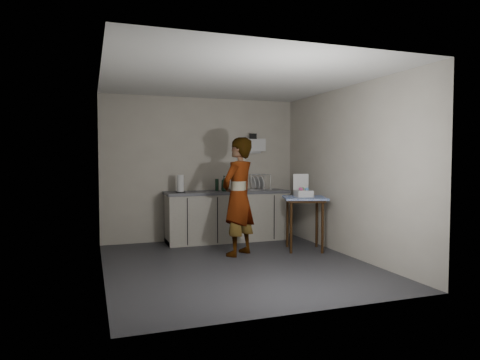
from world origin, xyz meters
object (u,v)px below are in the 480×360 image
object	(u,v)px
dish_rack	(258,186)
bakery_box	(303,192)
standing_man	(238,197)
soda_can	(224,187)
paper_towel	(180,184)
dark_bottle	(217,185)
side_table	(305,204)
kitchen_counter	(227,217)
soap_bottle	(224,183)

from	to	relation	value
dish_rack	bakery_box	size ratio (longest dim) A/B	1.15
standing_man	bakery_box	xyz separation A→B (m)	(1.14, 0.04, 0.04)
soda_can	paper_towel	bearing A→B (deg)	-173.63
dark_bottle	paper_towel	world-z (taller)	paper_towel
soda_can	bakery_box	xyz separation A→B (m)	(1.00, -1.12, -0.02)
side_table	standing_man	distance (m)	1.15
standing_man	dark_bottle	distance (m)	1.23
kitchen_counter	dark_bottle	xyz separation A→B (m)	(-0.17, 0.08, 0.59)
bakery_box	paper_towel	bearing A→B (deg)	159.32
standing_man	paper_towel	world-z (taller)	standing_man
dark_bottle	dish_rack	size ratio (longest dim) A/B	0.51
paper_towel	kitchen_counter	bearing A→B (deg)	4.61
standing_man	soda_can	xyz separation A→B (m)	(0.13, 1.16, 0.07)
kitchen_counter	soda_can	xyz separation A→B (m)	(-0.05, 0.02, 0.55)
side_table	dish_rack	world-z (taller)	dish_rack
side_table	soda_can	distance (m)	1.56
soda_can	dish_rack	distance (m)	0.66
soda_can	dark_bottle	world-z (taller)	dark_bottle
paper_towel	dark_bottle	bearing A→B (deg)	12.17
kitchen_counter	soda_can	world-z (taller)	soda_can
soap_bottle	dark_bottle	bearing A→B (deg)	132.68
paper_towel	dish_rack	bearing A→B (deg)	4.60
side_table	dark_bottle	world-z (taller)	dark_bottle
kitchen_counter	bakery_box	distance (m)	1.55
kitchen_counter	soda_can	bearing A→B (deg)	156.16
side_table	standing_man	size ratio (longest dim) A/B	0.48
standing_man	dark_bottle	world-z (taller)	standing_man
soap_bottle	soda_can	world-z (taller)	soap_bottle
dish_rack	soap_bottle	bearing A→B (deg)	-173.41
soda_can	paper_towel	world-z (taller)	paper_towel
kitchen_counter	side_table	world-z (taller)	kitchen_counter
side_table	soda_can	size ratio (longest dim) A/B	6.53
soap_bottle	dish_rack	world-z (taller)	dish_rack
kitchen_counter	paper_towel	size ratio (longest dim) A/B	7.42
soda_can	paper_towel	size ratio (longest dim) A/B	0.44
kitchen_counter	dish_rack	size ratio (longest dim) A/B	5.26
paper_towel	dish_rack	size ratio (longest dim) A/B	0.71
side_table	bakery_box	world-z (taller)	bakery_box
soap_bottle	standing_man	bearing A→B (deg)	-95.91
bakery_box	standing_man	bearing A→B (deg)	-169.25
dark_bottle	paper_towel	xyz separation A→B (m)	(-0.70, -0.15, 0.03)
standing_man	soap_bottle	distance (m)	1.13
kitchen_counter	standing_man	xyz separation A→B (m)	(-0.18, -1.14, 0.48)
soap_bottle	bakery_box	distance (m)	1.49
kitchen_counter	standing_man	distance (m)	1.25
kitchen_counter	side_table	size ratio (longest dim) A/B	2.57
side_table	dish_rack	xyz separation A→B (m)	(-0.34, 1.21, 0.22)
kitchen_counter	soda_can	distance (m)	0.55
paper_towel	standing_man	bearing A→B (deg)	-57.26
side_table	paper_towel	distance (m)	2.14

